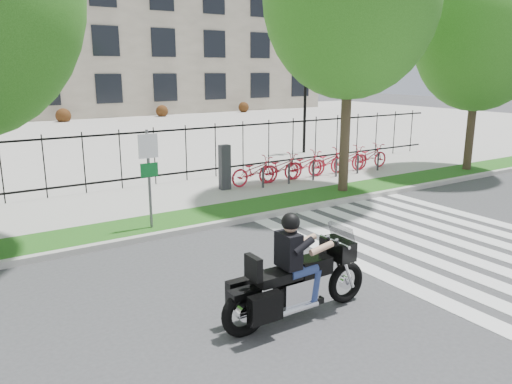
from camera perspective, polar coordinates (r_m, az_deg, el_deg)
ground at (r=9.64m, az=2.74°, el=-11.22°), size 120.00×120.00×0.00m
curb at (r=12.93m, az=-7.89°, el=-4.33°), size 60.00×0.20×0.15m
grass_verge at (r=13.67m, az=-9.41°, el=-3.37°), size 60.00×1.50×0.15m
sidewalk at (r=15.92m, az=-13.02°, el=-1.08°), size 60.00×3.50×0.15m
plaza at (r=32.74m, az=-23.71°, el=5.64°), size 80.00×34.00×0.10m
crosswalk_stripes at (r=12.86m, az=20.61°, el=-5.54°), size 5.70×8.00×0.01m
iron_fence at (r=17.31m, az=-15.21°, el=3.63°), size 30.00×0.06×2.00m
lamp_post_right at (r=24.35m, az=5.66°, el=11.75°), size 1.06×0.70×4.25m
street_tree_3 at (r=21.61m, az=24.23°, el=15.84°), size 4.88×4.88×7.93m
bike_share_station at (r=18.87m, az=6.76°, el=3.29°), size 7.81×0.87×1.50m
sign_pole_regulatory at (r=12.67m, az=-12.15°, el=2.89°), size 0.50×0.09×2.50m
motorcycle_rider at (r=8.40m, az=4.77°, el=-9.59°), size 2.91×0.85×2.25m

